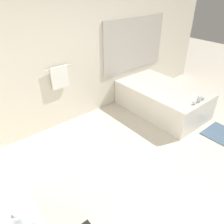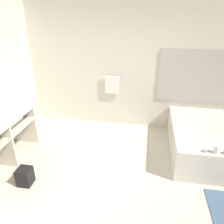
# 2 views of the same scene
# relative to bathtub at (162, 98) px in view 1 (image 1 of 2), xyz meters

# --- Properties ---
(ground_plane) EXTENTS (16.00, 16.00, 0.00)m
(ground_plane) POSITION_rel_bathtub_xyz_m (-1.55, -1.28, -0.30)
(ground_plane) COLOR beige
(ground_plane) RESTS_ON ground
(wall_back_with_blinds) EXTENTS (7.40, 0.13, 2.70)m
(wall_back_with_blinds) POSITION_rel_bathtub_xyz_m (-1.49, 0.94, 1.04)
(wall_back_with_blinds) COLOR silver
(wall_back_with_blinds) RESTS_ON ground_plane
(vanity_counter) EXTENTS (0.56, 1.59, 0.86)m
(vanity_counter) POSITION_rel_bathtub_xyz_m (-3.45, -0.97, 0.33)
(vanity_counter) COLOR beige
(vanity_counter) RESTS_ON ground_plane
(bathtub) EXTENTS (1.10, 1.81, 0.67)m
(bathtub) POSITION_rel_bathtub_xyz_m (0.00, 0.00, 0.00)
(bathtub) COLOR silver
(bathtub) RESTS_ON ground_plane
(water_bottle_1) EXTENTS (0.07, 0.07, 0.23)m
(water_bottle_1) POSITION_rel_bathtub_xyz_m (-3.34, -1.34, 0.66)
(water_bottle_1) COLOR silver
(water_bottle_1) RESTS_ON vanity_counter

